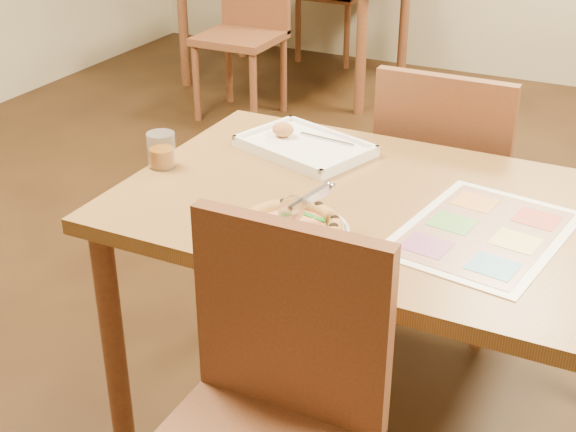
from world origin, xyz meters
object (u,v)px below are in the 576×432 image
at_px(appetizer_tray, 303,146).
at_px(glass_tumbler, 162,152).
at_px(chair_far, 446,170).
at_px(dining_table, 380,232).
at_px(menu, 483,233).
at_px(pizza_cutter, 305,201).
at_px(bg_chair_near, 248,13).
at_px(plate, 288,233).
at_px(chair_near, 270,393).
at_px(pizza, 291,227).

height_order(appetizer_tray, glass_tumbler, glass_tumbler).
bearing_deg(chair_far, appetizer_tray, 50.71).
height_order(dining_table, menu, menu).
height_order(dining_table, pizza_cutter, pizza_cutter).
xyz_separation_m(pizza_cutter, glass_tumbler, (-0.51, 0.17, -0.04)).
height_order(bg_chair_near, glass_tumbler, bg_chair_near).
distance_m(bg_chair_near, plate, 2.87).
distance_m(chair_far, glass_tumbler, 0.92).
distance_m(chair_far, appetizer_tray, 0.53).
relative_size(chair_near, appetizer_tray, 1.15).
distance_m(chair_near, pizza_cutter, 0.45).
height_order(bg_chair_near, plate, bg_chair_near).
xyz_separation_m(dining_table, chair_near, (0.00, -0.60, -0.07)).
distance_m(bg_chair_near, pizza_cutter, 2.86).
relative_size(dining_table, pizza, 5.46).
bearing_deg(pizza, chair_far, 81.97).
xyz_separation_m(plate, glass_tumbler, (-0.48, 0.20, 0.03)).
relative_size(dining_table, plate, 4.61).
bearing_deg(bg_chair_near, pizza_cutter, -58.31).
bearing_deg(dining_table, glass_tumbler, -174.72).
bearing_deg(glass_tumbler, pizza_cutter, -18.37).
height_order(bg_chair_near, appetizer_tray, bg_chair_near).
relative_size(dining_table, glass_tumbler, 13.62).
height_order(chair_far, glass_tumbler, chair_far).
height_order(chair_near, menu, chair_near).
bearing_deg(menu, plate, -152.43).
height_order(chair_near, pizza, chair_near).
relative_size(dining_table, bg_chair_near, 2.77).
xyz_separation_m(bg_chair_near, pizza, (1.48, -2.46, 0.18)).
bearing_deg(chair_near, menu, 64.27).
relative_size(chair_near, glass_tumbler, 4.92).
xyz_separation_m(chair_far, appetizer_tray, (-0.32, -0.39, 0.17)).
xyz_separation_m(pizza, pizza_cutter, (0.02, 0.04, 0.05)).
bearing_deg(appetizer_tray, menu, -24.30).
relative_size(bg_chair_near, menu, 1.01).
distance_m(dining_table, bg_chair_near, 2.72).
bearing_deg(bg_chair_near, chair_near, -60.26).
bearing_deg(pizza_cutter, chair_far, 28.70).
distance_m(dining_table, chair_far, 0.61).
xyz_separation_m(pizza_cutter, appetizer_tray, (-0.21, 0.44, -0.07)).
bearing_deg(chair_near, glass_tumbler, 138.30).
distance_m(plate, menu, 0.45).
relative_size(pizza, pizza_cutter, 2.03).
relative_size(plate, pizza_cutter, 2.41).
distance_m(pizza, menu, 0.44).
bearing_deg(pizza, dining_table, 65.13).
bearing_deg(chair_near, pizza, 109.85).
xyz_separation_m(chair_far, pizza_cutter, (-0.10, -0.83, 0.23)).
bearing_deg(pizza, plate, 147.46).
xyz_separation_m(dining_table, chair_far, (-0.00, 0.60, -0.07)).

